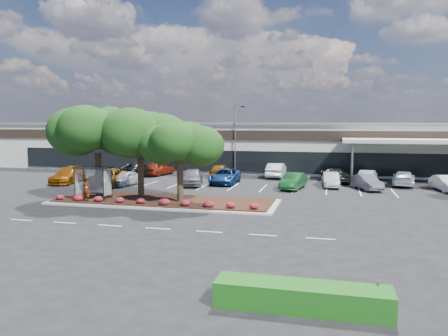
% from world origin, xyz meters
% --- Properties ---
extents(ground, '(160.00, 160.00, 0.00)m').
position_xyz_m(ground, '(0.00, 0.00, 0.00)').
color(ground, black).
rests_on(ground, ground).
extents(retail_store, '(80.40, 25.20, 6.25)m').
position_xyz_m(retail_store, '(0.06, 33.91, 3.15)').
color(retail_store, silver).
rests_on(retail_store, ground).
extents(landscape_island, '(18.00, 6.00, 0.26)m').
position_xyz_m(landscape_island, '(-2.00, 4.00, 0.12)').
color(landscape_island, '#AAAAA4').
rests_on(landscape_island, ground).
extents(lane_markings, '(33.12, 20.06, 0.01)m').
position_xyz_m(lane_markings, '(-0.14, 10.42, 0.01)').
color(lane_markings, silver).
rests_on(lane_markings, ground).
extents(shrub_row, '(17.00, 0.80, 0.50)m').
position_xyz_m(shrub_row, '(-2.00, 1.90, 0.51)').
color(shrub_row, maroon).
rests_on(shrub_row, landscape_island).
extents(bus_shelter, '(2.75, 1.55, 2.59)m').
position_xyz_m(bus_shelter, '(-7.50, 2.95, 2.31)').
color(bus_shelter, black).
rests_on(bus_shelter, landscape_island).
extents(island_tree_west, '(7.20, 7.20, 7.89)m').
position_xyz_m(island_tree_west, '(-8.00, 4.50, 4.21)').
color(island_tree_west, '#12330C').
rests_on(island_tree_west, landscape_island).
extents(island_tree_mid, '(6.60, 6.60, 7.32)m').
position_xyz_m(island_tree_mid, '(-4.50, 5.20, 3.92)').
color(island_tree_mid, '#12330C').
rests_on(island_tree_mid, landscape_island).
extents(island_tree_east, '(5.80, 5.80, 6.50)m').
position_xyz_m(island_tree_east, '(-0.50, 3.70, 3.51)').
color(island_tree_east, '#12330C').
rests_on(island_tree_east, landscape_island).
extents(hedge_south_east, '(6.00, 1.30, 0.90)m').
position_xyz_m(hedge_south_east, '(10.00, -13.50, 0.45)').
color(hedge_south_east, '#124812').
rests_on(hedge_south_east, ground).
extents(conifer_north_west, '(4.40, 4.40, 10.00)m').
position_xyz_m(conifer_north_west, '(-30.00, 46.00, 5.00)').
color(conifer_north_west, '#12330C').
rests_on(conifer_north_west, ground).
extents(person_waiting, '(0.74, 0.55, 1.88)m').
position_xyz_m(person_waiting, '(-7.62, 1.96, 1.20)').
color(person_waiting, '#594C47').
rests_on(person_waiting, landscape_island).
extents(light_pole, '(1.42, 0.71, 8.46)m').
position_xyz_m(light_pole, '(-0.45, 23.74, 3.71)').
color(light_pole, '#AAAAA4').
rests_on(light_pole, ground).
extents(survey_stake, '(0.08, 0.14, 1.08)m').
position_xyz_m(survey_stake, '(12.51, -13.00, 0.69)').
color(survey_stake, '#997A50').
rests_on(survey_stake, ground).
extents(car_0, '(3.04, 5.83, 1.61)m').
position_xyz_m(car_0, '(-16.08, 12.27, 0.81)').
color(car_0, '#773D06').
rests_on(car_0, ground).
extents(car_1, '(3.77, 6.54, 1.72)m').
position_xyz_m(car_1, '(-10.98, 11.30, 0.86)').
color(car_1, '#6B4508').
rests_on(car_1, ground).
extents(car_2, '(2.32, 4.43, 1.44)m').
position_xyz_m(car_2, '(-9.35, 12.07, 0.72)').
color(car_2, '#B1B3BF').
rests_on(car_2, ground).
extents(car_3, '(3.14, 5.32, 1.70)m').
position_xyz_m(car_3, '(-2.80, 13.77, 0.85)').
color(car_3, slate).
rests_on(car_3, ground).
extents(car_4, '(2.75, 5.68, 1.56)m').
position_xyz_m(car_4, '(0.14, 15.73, 0.78)').
color(car_4, navy).
rests_on(car_4, ground).
extents(car_5, '(2.40, 4.84, 1.53)m').
position_xyz_m(car_5, '(7.37, 13.74, 0.76)').
color(car_5, '#154C1F').
rests_on(car_5, ground).
extents(car_6, '(1.75, 4.34, 1.40)m').
position_xyz_m(car_6, '(10.89, 15.98, 0.70)').
color(car_6, silver).
rests_on(car_6, ground).
extents(car_7, '(2.99, 4.52, 1.41)m').
position_xyz_m(car_7, '(14.21, 14.94, 0.70)').
color(car_7, '#56545B').
rests_on(car_7, ground).
extents(car_8, '(2.34, 4.55, 1.43)m').
position_xyz_m(car_8, '(21.29, 15.91, 0.71)').
color(car_8, white).
rests_on(car_8, ground).
extents(car_9, '(5.02, 6.72, 1.70)m').
position_xyz_m(car_9, '(-10.75, 19.46, 0.85)').
color(car_9, black).
rests_on(car_9, ground).
extents(car_10, '(2.90, 5.27, 1.70)m').
position_xyz_m(car_10, '(-9.37, 20.91, 0.85)').
color(car_10, maroon).
rests_on(car_10, ground).
extents(car_12, '(1.86, 4.62, 1.57)m').
position_xyz_m(car_12, '(-1.54, 20.58, 0.79)').
color(car_12, '#814707').
rests_on(car_12, ground).
extents(car_13, '(1.96, 5.18, 1.69)m').
position_xyz_m(car_13, '(4.74, 22.06, 0.84)').
color(car_13, silver).
rests_on(car_13, ground).
extents(car_14, '(3.27, 5.61, 1.47)m').
position_xyz_m(car_14, '(11.30, 19.44, 0.73)').
color(car_14, black).
rests_on(car_14, ground).
extents(car_15, '(3.08, 5.11, 1.39)m').
position_xyz_m(car_15, '(11.24, 20.24, 0.69)').
color(car_15, '#B9B9B9').
rests_on(car_15, ground).
extents(car_16, '(2.43, 4.45, 1.39)m').
position_xyz_m(car_16, '(14.65, 19.77, 0.69)').
color(car_16, '#9EA6AB').
rests_on(car_16, ground).
extents(car_17, '(2.90, 5.35, 1.47)m').
position_xyz_m(car_17, '(18.00, 18.58, 0.74)').
color(car_17, silver).
rests_on(car_17, ground).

